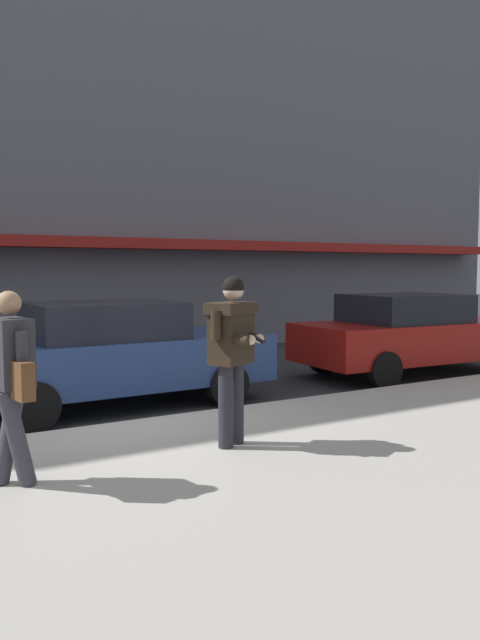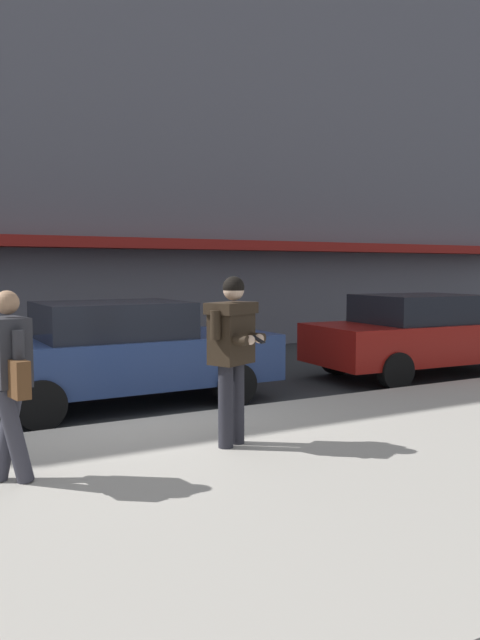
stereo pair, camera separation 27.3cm
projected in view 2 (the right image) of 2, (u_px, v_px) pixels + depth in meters
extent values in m
plane|color=#2B2D30|center=(124.00, 427.00, 7.96)|extent=(80.00, 80.00, 0.00)
cube|color=#A8A399|center=(318.00, 474.00, 5.94)|extent=(32.00, 5.30, 0.14)
cube|color=silver|center=(193.00, 417.00, 8.48)|extent=(28.00, 0.12, 0.01)
cube|color=slate|center=(51.00, 69.00, 15.32)|extent=(28.00, 4.00, 13.87)
cube|color=maroon|center=(78.00, 242.00, 13.61)|extent=(26.60, 0.70, 0.24)
cube|color=navy|center=(124.00, 360.00, 9.22)|extent=(4.53, 1.89, 0.70)
cube|color=black|center=(112.00, 320.00, 9.08)|extent=(2.10, 1.67, 0.52)
cylinder|color=black|center=(187.00, 368.00, 10.67)|extent=(0.64, 0.23, 0.64)
cylinder|color=black|center=(235.00, 384.00, 9.18)|extent=(0.64, 0.23, 0.64)
cylinder|color=black|center=(16.00, 383.00, 9.31)|extent=(0.64, 0.23, 0.64)
cylinder|color=black|center=(40.00, 405.00, 7.82)|extent=(0.64, 0.23, 0.64)
cube|color=maroon|center=(425.00, 341.00, 11.74)|extent=(4.58, 2.04, 0.70)
cube|color=black|center=(418.00, 309.00, 11.61)|extent=(2.15, 1.74, 0.52)
cylinder|color=black|center=(447.00, 350.00, 13.14)|extent=(0.65, 0.25, 0.64)
cylinder|color=black|center=(337.00, 358.00, 11.94)|extent=(0.65, 0.25, 0.64)
cylinder|color=black|center=(396.00, 371.00, 10.40)|extent=(0.65, 0.25, 0.64)
cylinder|color=#23232B|center=(237.00, 403.00, 6.71)|extent=(0.16, 0.16, 0.88)
cylinder|color=#23232B|center=(226.00, 406.00, 6.54)|extent=(0.16, 0.16, 0.88)
cube|color=black|center=(231.00, 334.00, 6.56)|extent=(0.54, 0.47, 0.64)
cube|color=black|center=(231.00, 308.00, 6.54)|extent=(0.62, 0.53, 0.12)
cylinder|color=black|center=(246.00, 321.00, 6.77)|extent=(0.11, 0.11, 0.30)
cylinder|color=black|center=(252.00, 337.00, 6.59)|extent=(0.22, 0.31, 0.10)
sphere|color=beige|center=(259.00, 339.00, 6.46)|extent=(0.10, 0.10, 0.10)
cylinder|color=black|center=(215.00, 325.00, 6.33)|extent=(0.11, 0.11, 0.30)
cylinder|color=black|center=(235.00, 340.00, 6.35)|extent=(0.22, 0.31, 0.10)
sphere|color=beige|center=(250.00, 340.00, 6.32)|extent=(0.10, 0.10, 0.10)
cube|color=black|center=(258.00, 340.00, 6.37)|extent=(0.13, 0.16, 0.07)
sphere|color=beige|center=(234.00, 290.00, 6.51)|extent=(0.22, 0.22, 0.22)
sphere|color=black|center=(234.00, 287.00, 6.50)|extent=(0.23, 0.23, 0.23)
cylinder|color=#33333D|center=(8.00, 432.00, 5.57)|extent=(0.35, 0.21, 0.87)
cylinder|color=#33333D|center=(15.00, 436.00, 5.43)|extent=(0.35, 0.21, 0.87)
cube|color=#2D2D33|center=(8.00, 352.00, 5.44)|extent=(0.35, 0.46, 0.60)
cylinder|color=#2D2D33|center=(19.00, 364.00, 5.25)|extent=(0.10, 0.10, 0.58)
sphere|color=tan|center=(7.00, 302.00, 5.40)|extent=(0.21, 0.21, 0.21)
cube|color=brown|center=(19.00, 379.00, 5.21)|extent=(0.16, 0.26, 0.32)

